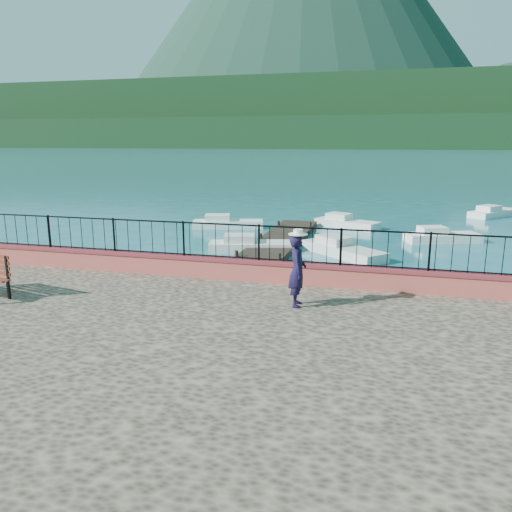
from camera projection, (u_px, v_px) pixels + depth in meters
The scene contains 14 objects.
ground at pixel (228, 383), 10.47m from camera, with size 2000.00×2000.00×0.00m, color #19596B.
parapet at pixel (269, 271), 13.61m from camera, with size 28.00×0.46×0.58m, color #B34045.
railing at pixel (270, 244), 13.44m from camera, with size 27.00×0.05×0.95m, color black.
dock at pixel (269, 251), 22.23m from camera, with size 2.00×16.00×0.30m, color #2D231C.
far_forest at pixel (388, 133), 290.69m from camera, with size 900.00×60.00×18.00m, color black.
foothills at pixel (390, 115), 344.19m from camera, with size 900.00×120.00×44.00m, color black.
person at pixel (297, 271), 11.48m from camera, with size 0.62×0.41×1.69m, color black.
hat at pixel (298, 232), 11.27m from camera, with size 0.44×0.44×0.12m, color white.
boat_0 at pixel (252, 243), 22.82m from camera, with size 3.92×1.30×0.80m, color silver.
boat_1 at pixel (343, 247), 21.95m from camera, with size 4.24×1.30×0.80m, color silver.
boat_2 at pixel (443, 234), 24.94m from camera, with size 3.63×1.30×0.80m, color white.
boat_3 at pixel (228, 221), 28.93m from camera, with size 4.03×1.30×0.80m, color white.
boat_4 at pixel (347, 221), 29.08m from camera, with size 3.74×1.30×0.80m, color silver.
boat_5 at pixel (494, 210), 33.25m from camera, with size 4.12×1.30×0.80m, color silver.
Camera 1 is at (3.04, -9.11, 4.98)m, focal length 35.00 mm.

